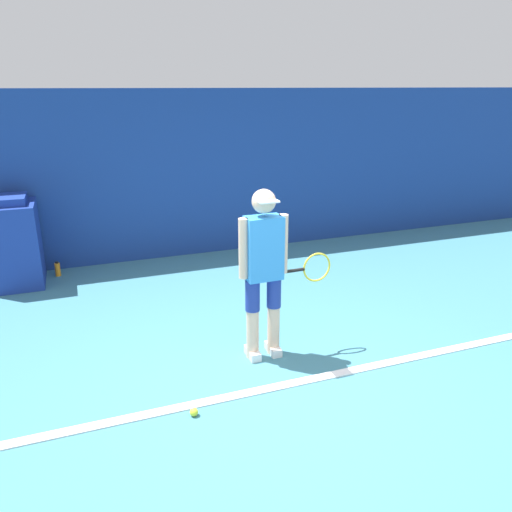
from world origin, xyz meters
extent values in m
plane|color=teal|center=(0.00, 0.00, 0.00)|extent=(24.00, 24.00, 0.00)
cube|color=navy|center=(0.00, 3.97, 1.25)|extent=(24.00, 0.10, 2.49)
cube|color=white|center=(0.00, 0.05, 0.01)|extent=(21.60, 0.10, 0.01)
cylinder|color=beige|center=(-0.03, 0.62, 0.25)|extent=(0.12, 0.12, 0.50)
cylinder|color=navy|center=(-0.03, 0.62, 0.66)|extent=(0.14, 0.14, 0.31)
cube|color=white|center=(-0.03, 0.62, 0.04)|extent=(0.10, 0.24, 0.08)
cylinder|color=beige|center=(0.19, 0.62, 0.25)|extent=(0.12, 0.12, 0.50)
cylinder|color=navy|center=(0.19, 0.62, 0.66)|extent=(0.14, 0.14, 0.31)
cube|color=white|center=(0.19, 0.62, 0.04)|extent=(0.10, 0.24, 0.08)
cube|color=#338CE0|center=(0.08, 0.62, 1.11)|extent=(0.34, 0.21, 0.60)
sphere|color=beige|center=(0.08, 0.62, 1.55)|extent=(0.22, 0.22, 0.22)
cube|color=white|center=(0.09, 0.52, 1.57)|extent=(0.18, 0.12, 0.02)
cylinder|color=beige|center=(-0.11, 0.62, 1.13)|extent=(0.09, 0.09, 0.56)
cylinder|color=beige|center=(0.28, 0.62, 1.13)|extent=(0.09, 0.09, 0.56)
cylinder|color=black|center=(0.40, 0.63, 0.85)|extent=(0.23, 0.04, 0.03)
torus|color=yellow|center=(0.65, 0.63, 0.85)|extent=(0.30, 0.03, 0.30)
sphere|color=#D1E533|center=(-0.79, -0.09, 0.03)|extent=(0.07, 0.07, 0.07)
cube|color=navy|center=(-2.30, 3.49, 0.55)|extent=(0.62, 0.74, 1.10)
cube|color=navy|center=(-2.30, 3.49, 1.15)|extent=(0.43, 0.52, 0.10)
cylinder|color=orange|center=(-1.83, 3.64, 0.09)|extent=(0.07, 0.07, 0.19)
cylinder|color=black|center=(-1.83, 3.64, 0.20)|extent=(0.04, 0.04, 0.02)
camera|label=1|loc=(-1.49, -3.45, 2.53)|focal=35.00mm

